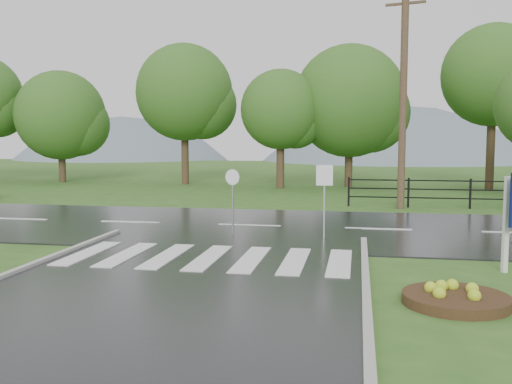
# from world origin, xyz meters

# --- Properties ---
(ground) EXTENTS (120.00, 120.00, 0.00)m
(ground) POSITION_xyz_m (0.00, 0.00, 0.00)
(ground) COLOR #315B1E
(ground) RESTS_ON ground
(main_road) EXTENTS (90.00, 8.00, 0.04)m
(main_road) POSITION_xyz_m (0.00, 10.00, 0.00)
(main_road) COLOR black
(main_road) RESTS_ON ground
(crosswalk) EXTENTS (6.50, 2.80, 0.02)m
(crosswalk) POSITION_xyz_m (0.00, 5.00, 0.06)
(crosswalk) COLOR silver
(crosswalk) RESTS_ON ground
(fence_west) EXTENTS (9.58, 0.08, 1.20)m
(fence_west) POSITION_xyz_m (7.75, 16.00, 0.72)
(fence_west) COLOR black
(fence_west) RESTS_ON ground
(hills) EXTENTS (102.00, 48.00, 48.00)m
(hills) POSITION_xyz_m (3.49, 65.00, -15.54)
(hills) COLOR slate
(hills) RESTS_ON ground
(treeline) EXTENTS (83.20, 5.20, 10.00)m
(treeline) POSITION_xyz_m (1.00, 24.00, 0.00)
(treeline) COLOR #2B581B
(treeline) RESTS_ON ground
(flower_bed) EXTENTS (1.78, 1.78, 0.36)m
(flower_bed) POSITION_xyz_m (5.03, 2.31, 0.13)
(flower_bed) COLOR #332111
(flower_bed) RESTS_ON ground
(reg_sign_small) EXTENTS (0.45, 0.11, 2.07)m
(reg_sign_small) POSITION_xyz_m (2.46, 8.12, 1.47)
(reg_sign_small) COLOR #939399
(reg_sign_small) RESTS_ON ground
(reg_sign_round) EXTENTS (0.43, 0.15, 1.92)m
(reg_sign_round) POSITION_xyz_m (-0.14, 8.18, 1.25)
(reg_sign_round) COLOR #939399
(reg_sign_round) RESTS_ON ground
(utility_pole_east) EXTENTS (1.50, 0.49, 8.60)m
(utility_pole_east) POSITION_xyz_m (5.04, 15.50, 4.37)
(utility_pole_east) COLOR #473523
(utility_pole_east) RESTS_ON ground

